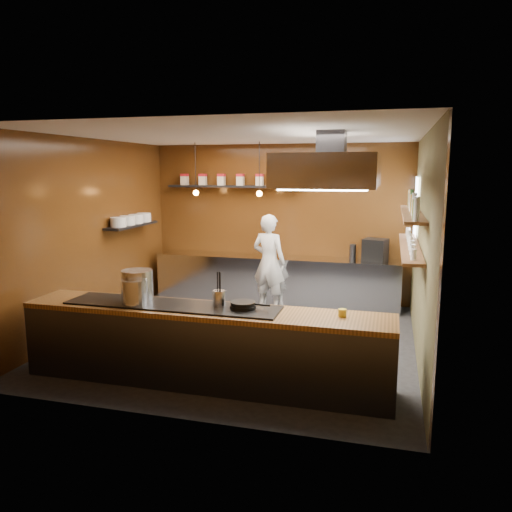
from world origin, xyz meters
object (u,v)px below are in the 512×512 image
(extractor_hood, at_px, (331,170))
(stockpot_large, at_px, (138,285))
(stockpot_small, at_px, (135,292))
(espresso_machine, at_px, (375,250))
(chef, at_px, (269,262))

(extractor_hood, distance_m, stockpot_large, 2.82)
(stockpot_large, height_order, stockpot_small, stockpot_large)
(espresso_machine, distance_m, chef, 1.93)
(espresso_machine, bearing_deg, extractor_hood, -86.47)
(extractor_hood, relative_size, stockpot_large, 5.27)
(stockpot_small, bearing_deg, chef, 76.75)
(espresso_machine, bearing_deg, stockpot_large, -111.07)
(stockpot_large, bearing_deg, chef, 75.24)
(extractor_hood, relative_size, stockpot_small, 6.45)
(stockpot_large, distance_m, chef, 3.38)
(stockpot_small, relative_size, chef, 0.18)
(espresso_machine, bearing_deg, chef, -150.20)
(extractor_hood, bearing_deg, stockpot_small, -148.78)
(extractor_hood, height_order, stockpot_small, extractor_hood)
(stockpot_small, xyz_separation_m, chef, (0.81, 3.43, -0.22))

